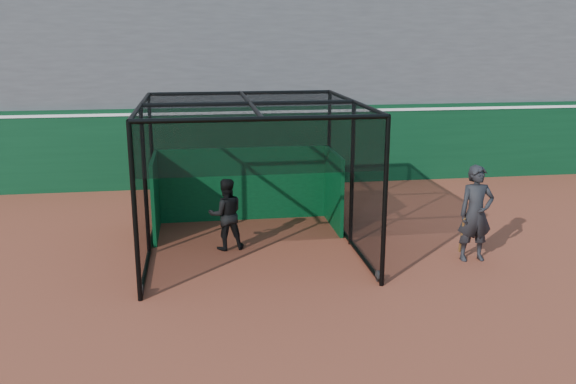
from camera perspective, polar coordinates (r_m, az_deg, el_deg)
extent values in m
plane|color=brown|center=(11.63, -0.95, -9.26)|extent=(120.00, 120.00, 0.00)
cube|color=#093219|center=(19.40, -4.36, 4.29)|extent=(50.00, 0.45, 2.50)
cube|color=white|center=(19.24, -4.42, 7.51)|extent=(50.00, 0.50, 0.08)
cube|color=#4C4C4F|center=(22.98, -5.25, 12.45)|extent=(50.00, 7.85, 7.75)
cube|color=#074921|center=(15.74, -4.21, 0.76)|extent=(4.43, 0.10, 1.90)
cylinder|color=black|center=(11.71, -13.60, -8.93)|extent=(0.08, 0.22, 0.22)
cylinder|color=black|center=(12.14, 8.48, -7.79)|extent=(0.08, 0.22, 0.22)
cylinder|color=black|center=(15.88, -12.33, -2.57)|extent=(0.08, 0.22, 0.22)
cylinder|color=black|center=(16.21, 3.91, -1.91)|extent=(0.08, 0.22, 0.22)
imported|color=black|center=(13.63, -5.83, -2.08)|extent=(0.85, 0.70, 1.62)
imported|color=black|center=(13.43, 17.16, -1.94)|extent=(0.76, 0.50, 2.06)
cylinder|color=#593819|center=(13.51, 15.96, -3.89)|extent=(0.14, 0.33, 0.85)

